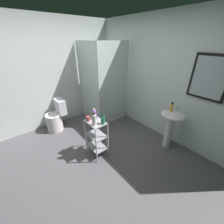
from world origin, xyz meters
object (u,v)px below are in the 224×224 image
pedestal_sink (171,123)px  lotion_bottle_white (94,120)px  rinse_cup (88,119)px  toilet (56,118)px  conditioner_bottle_purple (95,115)px  shower_stall (103,103)px  hand_soap_bottle (172,107)px  body_wash_bottle_green (103,120)px  storage_cart (96,136)px

pedestal_sink → lotion_bottle_white: bearing=-117.0°
rinse_cup → toilet: bearing=-170.3°
pedestal_sink → conditioner_bottle_purple: size_ratio=4.03×
shower_stall → pedestal_sink: 1.87m
shower_stall → rinse_cup: size_ratio=22.55×
conditioner_bottle_purple → hand_soap_bottle: bearing=57.7°
body_wash_bottle_green → rinse_cup: 0.28m
shower_stall → storage_cart: (1.10, -0.94, -0.03)m
lotion_bottle_white → conditioner_bottle_purple: bearing=145.5°
pedestal_sink → lotion_bottle_white: (-0.67, -1.32, 0.27)m
conditioner_bottle_purple → body_wash_bottle_green: bearing=4.3°
pedestal_sink → rinse_cup: rinse_cup is taller
shower_stall → body_wash_bottle_green: shower_stall is taller
shower_stall → lotion_bottle_white: size_ratio=8.36×
storage_cart → hand_soap_bottle: 1.51m
toilet → storage_cart: size_ratio=1.03×
body_wash_bottle_green → hand_soap_bottle: bearing=65.7°
rinse_cup → lotion_bottle_white: bearing=4.6°
hand_soap_bottle → pedestal_sink: bearing=-14.9°
hand_soap_bottle → lotion_bottle_white: 1.47m
storage_cart → body_wash_bottle_green: body_wash_bottle_green is taller
hand_soap_bottle → body_wash_bottle_green: (-0.55, -1.21, -0.07)m
storage_cart → rinse_cup: (-0.11, -0.08, 0.35)m
conditioner_bottle_purple → shower_stall: bearing=138.1°
conditioner_bottle_purple → lotion_bottle_white: bearing=-34.5°
storage_cart → rinse_cup: size_ratio=8.35×
pedestal_sink → toilet: bearing=-143.5°
lotion_bottle_white → rinse_cup: (-0.18, -0.01, -0.06)m
shower_stall → conditioner_bottle_purple: size_ratio=9.96×
toilet → conditioner_bottle_purple: conditioner_bottle_purple is taller
lotion_bottle_white → shower_stall: bearing=139.0°
shower_stall → lotion_bottle_white: (1.17, -1.01, 0.38)m
toilet → conditioner_bottle_purple: 1.40m
storage_cart → hand_soap_bottle: size_ratio=4.11×
hand_soap_bottle → conditioner_bottle_purple: bearing=-122.3°
pedestal_sink → hand_soap_bottle: 0.32m
rinse_cup → body_wash_bottle_green: bearing=31.4°
pedestal_sink → storage_cart: pedestal_sink is taller
shower_stall → rinse_cup: 1.46m
lotion_bottle_white → toilet: bearing=-170.9°
hand_soap_bottle → storage_cart: bearing=-118.0°
body_wash_bottle_green → rinse_cup: (-0.24, -0.15, -0.03)m
hand_soap_bottle → lotion_bottle_white: hand_soap_bottle is taller
pedestal_sink → body_wash_bottle_green: bearing=-117.2°
shower_stall → pedestal_sink: bearing=9.6°
conditioner_bottle_purple → body_wash_bottle_green: 0.23m
pedestal_sink → toilet: 2.62m
toilet → conditioner_bottle_purple: size_ratio=3.78×
toilet → pedestal_sink: bearing=36.5°
hand_soap_bottle → lotion_bottle_white: bearing=-114.4°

